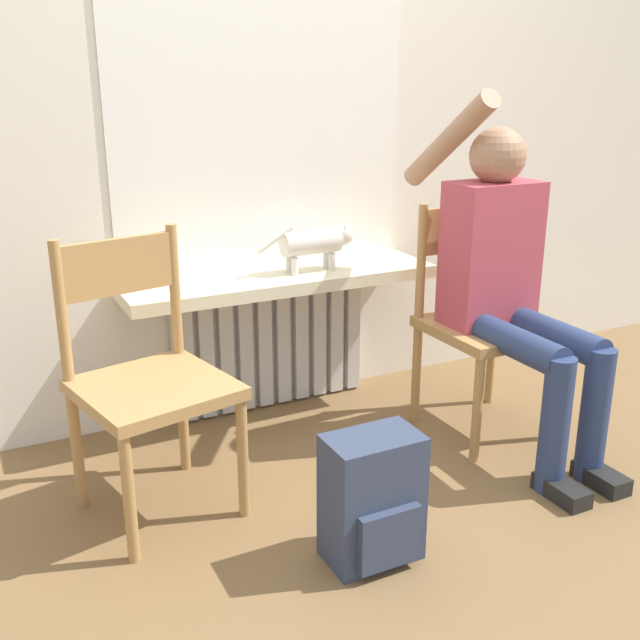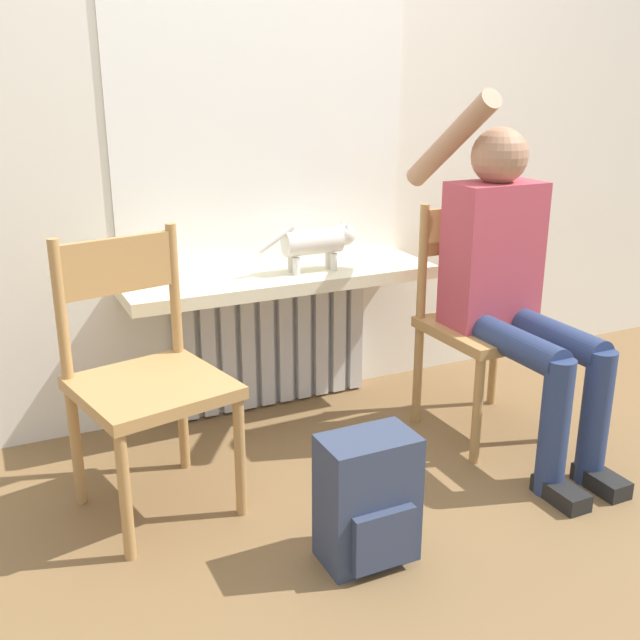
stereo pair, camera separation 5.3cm
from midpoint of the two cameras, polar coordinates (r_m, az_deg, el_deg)
The scene contains 10 objects.
ground_plane at distance 2.40m, azimuth 8.06°, elevation -16.54°, with size 12.00×12.00×0.00m, color brown.
wall_with_window at distance 3.06m, azimuth -4.09°, elevation 18.04°, with size 7.00×0.06×2.70m.
radiator at distance 3.18m, azimuth -3.14°, elevation -1.67°, with size 0.84×0.08×0.55m.
windowsill at distance 2.98m, azimuth -2.37°, elevation 3.08°, with size 1.27×0.33×0.05m.
window_glass at distance 3.04m, azimuth -3.75°, elevation 13.96°, with size 1.22×0.01×1.06m.
chair_left at distance 2.42m, azimuth -12.57°, elevation -4.04°, with size 0.52×0.52×0.89m.
chair_right at distance 2.97m, azimuth 12.87°, elevation 0.15°, with size 0.44×0.44×0.89m.
person at distance 2.81m, azimuth 14.85°, elevation 3.18°, with size 0.36×1.04×1.32m.
cat at distance 3.00m, azimuth 0.37°, elevation 6.00°, with size 0.42×0.10×0.20m.
backpack at distance 2.22m, azimuth 4.39°, elevation -13.54°, with size 0.27×0.20×0.39m.
Camera 2 is at (-1.11, -1.63, 1.36)m, focal length 42.00 mm.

